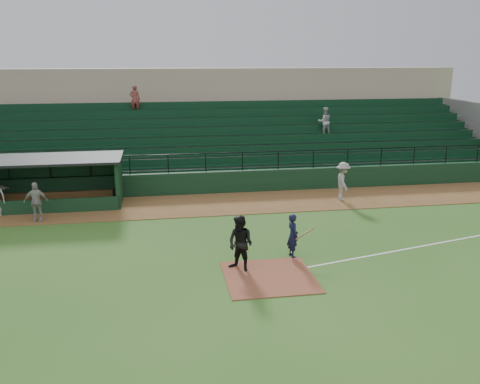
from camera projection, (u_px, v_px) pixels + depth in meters
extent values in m
plane|color=#315D1E|center=(263.00, 266.00, 18.06)|extent=(90.00, 90.00, 0.00)
cube|color=brown|center=(230.00, 203.00, 25.68)|extent=(40.00, 4.00, 0.03)
cube|color=brown|center=(269.00, 277.00, 17.10)|extent=(3.00, 3.00, 0.03)
cube|color=white|center=(451.00, 241.00, 20.47)|extent=(17.49, 4.44, 0.01)
cube|color=black|center=(224.00, 182.00, 27.63)|extent=(36.00, 0.35, 1.20)
cylinder|color=black|center=(224.00, 153.00, 27.21)|extent=(36.00, 0.06, 0.06)
cube|color=#60605C|center=(214.00, 145.00, 31.99)|extent=(36.00, 9.00, 3.60)
cube|color=#0D311A|center=(215.00, 139.00, 31.39)|extent=(34.56, 8.00, 4.05)
cube|color=#60605C|center=(474.00, 133.00, 34.81)|extent=(0.35, 9.50, 4.20)
cube|color=tan|center=(204.00, 112.00, 37.82)|extent=(38.00, 3.00, 6.40)
cube|color=#60605C|center=(206.00, 108.00, 35.78)|extent=(36.00, 2.00, 0.20)
imported|color=#AEAEAE|center=(325.00, 122.00, 32.58)|extent=(0.89, 0.69, 1.83)
imported|color=brown|center=(135.00, 99.00, 33.19)|extent=(0.66, 0.44, 1.82)
cube|color=black|center=(36.00, 178.00, 26.13)|extent=(8.50, 0.20, 2.30)
cube|color=black|center=(119.00, 181.00, 25.56)|extent=(0.20, 2.60, 2.30)
cube|color=black|center=(28.00, 160.00, 24.58)|extent=(8.90, 3.20, 0.12)
cube|color=olive|center=(37.00, 197.00, 25.98)|extent=(7.65, 0.40, 0.50)
cube|color=black|center=(26.00, 207.00, 23.81)|extent=(8.50, 0.12, 0.70)
imported|color=black|center=(293.00, 236.00, 18.66)|extent=(0.49, 0.66, 1.66)
cylinder|color=olive|center=(305.00, 234.00, 18.51)|extent=(0.79, 0.34, 0.35)
imported|color=black|center=(241.00, 244.00, 17.43)|extent=(1.21, 1.20, 1.97)
imported|color=#9A9690|center=(343.00, 181.00, 25.95)|extent=(0.89, 1.37, 1.99)
imported|color=#A39E98|center=(36.00, 202.00, 22.67)|extent=(1.05, 0.44, 1.79)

